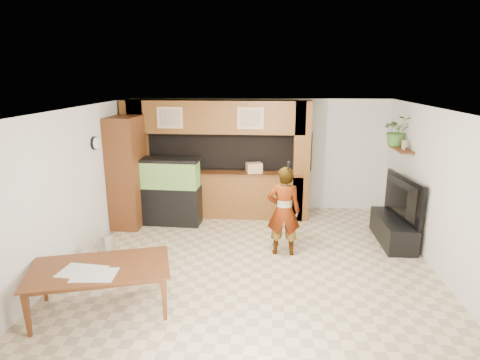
# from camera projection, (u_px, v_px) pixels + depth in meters

# --- Properties ---
(floor) EXTENTS (6.50, 6.50, 0.00)m
(floor) POSITION_uv_depth(u_px,v_px,m) (252.00, 268.00, 6.70)
(floor) COLOR #C7B38A
(floor) RESTS_ON ground
(ceiling) EXTENTS (6.50, 6.50, 0.00)m
(ceiling) POSITION_uv_depth(u_px,v_px,m) (253.00, 111.00, 6.04)
(ceiling) COLOR white
(ceiling) RESTS_ON wall_back
(wall_back) EXTENTS (6.00, 0.00, 6.00)m
(wall_back) POSITION_uv_depth(u_px,v_px,m) (259.00, 154.00, 9.50)
(wall_back) COLOR beige
(wall_back) RESTS_ON floor
(wall_left) EXTENTS (0.00, 6.50, 6.50)m
(wall_left) POSITION_uv_depth(u_px,v_px,m) (70.00, 189.00, 6.59)
(wall_left) COLOR beige
(wall_left) RESTS_ON floor
(wall_right) EXTENTS (0.00, 6.50, 6.50)m
(wall_right) POSITION_uv_depth(u_px,v_px,m) (447.00, 197.00, 6.15)
(wall_right) COLOR beige
(wall_right) RESTS_ON floor
(partition) EXTENTS (4.20, 0.99, 2.60)m
(partition) POSITION_uv_depth(u_px,v_px,m) (215.00, 158.00, 8.97)
(partition) COLOR brown
(partition) RESTS_ON floor
(wall_clock) EXTENTS (0.05, 0.25, 0.25)m
(wall_clock) POSITION_uv_depth(u_px,v_px,m) (95.00, 143.00, 7.39)
(wall_clock) COLOR black
(wall_clock) RESTS_ON wall_left
(wall_shelf) EXTENTS (0.25, 0.90, 0.04)m
(wall_shelf) POSITION_uv_depth(u_px,v_px,m) (401.00, 149.00, 7.94)
(wall_shelf) COLOR #5B2D15
(wall_shelf) RESTS_ON wall_right
(pantry_cabinet) EXTENTS (0.58, 0.94, 2.31)m
(pantry_cabinet) POSITION_uv_depth(u_px,v_px,m) (128.00, 172.00, 8.38)
(pantry_cabinet) COLOR #5B2D15
(pantry_cabinet) RESTS_ON floor
(trash_can) EXTENTS (0.28, 0.28, 0.51)m
(trash_can) POSITION_uv_depth(u_px,v_px,m) (106.00, 248.00, 6.85)
(trash_can) COLOR #B2B2B7
(trash_can) RESTS_ON floor
(aquarium) EXTENTS (1.30, 0.49, 1.44)m
(aquarium) POSITION_uv_depth(u_px,v_px,m) (170.00, 192.00, 8.53)
(aquarium) COLOR black
(aquarium) RESTS_ON floor
(tv_stand) EXTENTS (0.53, 1.43, 0.48)m
(tv_stand) POSITION_uv_depth(u_px,v_px,m) (393.00, 230.00, 7.68)
(tv_stand) COLOR black
(tv_stand) RESTS_ON floor
(television) EXTENTS (0.39, 1.43, 0.81)m
(television) POSITION_uv_depth(u_px,v_px,m) (396.00, 198.00, 7.52)
(television) COLOR black
(television) RESTS_ON tv_stand
(photo_frame) EXTENTS (0.04, 0.14, 0.18)m
(photo_frame) POSITION_uv_depth(u_px,v_px,m) (404.00, 145.00, 7.76)
(photo_frame) COLOR tan
(photo_frame) RESTS_ON wall_shelf
(potted_plant) EXTENTS (0.58, 0.51, 0.62)m
(potted_plant) POSITION_uv_depth(u_px,v_px,m) (397.00, 131.00, 8.10)
(potted_plant) COLOR #416F2C
(potted_plant) RESTS_ON wall_shelf
(person) EXTENTS (0.59, 0.39, 1.61)m
(person) POSITION_uv_depth(u_px,v_px,m) (284.00, 211.00, 7.03)
(person) COLOR #938050
(person) RESTS_ON floor
(microphone) EXTENTS (0.04, 0.10, 0.17)m
(microphone) POSITION_uv_depth(u_px,v_px,m) (288.00, 166.00, 6.66)
(microphone) COLOR black
(microphone) RESTS_ON person
(dining_table) EXTENTS (2.04, 1.50, 0.64)m
(dining_table) POSITION_uv_depth(u_px,v_px,m) (101.00, 290.00, 5.39)
(dining_table) COLOR #5B2D15
(dining_table) RESTS_ON floor
(newspaper_a) EXTENTS (0.57, 0.44, 0.01)m
(newspaper_a) POSITION_uv_depth(u_px,v_px,m) (94.00, 275.00, 5.12)
(newspaper_a) COLOR silver
(newspaper_a) RESTS_ON dining_table
(newspaper_b) EXTENTS (0.60, 0.46, 0.01)m
(newspaper_b) POSITION_uv_depth(u_px,v_px,m) (82.00, 271.00, 5.21)
(newspaper_b) COLOR silver
(newspaper_b) RESTS_ON dining_table
(counter_box) EXTENTS (0.38, 0.31, 0.22)m
(counter_box) POSITION_uv_depth(u_px,v_px,m) (254.00, 168.00, 8.77)
(counter_box) COLOR tan
(counter_box) RESTS_ON partition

